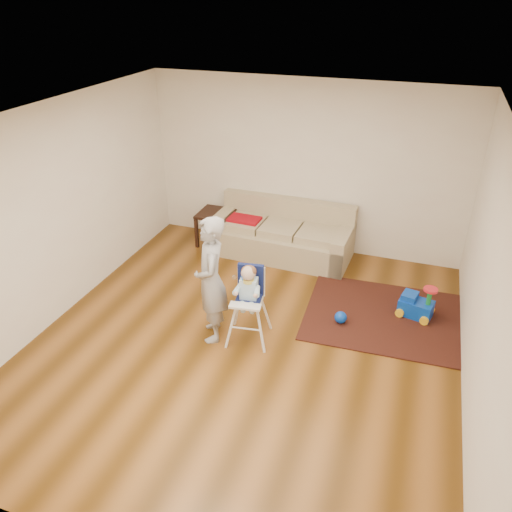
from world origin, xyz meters
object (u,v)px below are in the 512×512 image
(side_table, at_px, (217,228))
(high_chair, at_px, (249,305))
(sofa, at_px, (281,231))
(toy_ball, at_px, (341,317))
(adult, at_px, (211,280))
(ride_on_toy, at_px, (417,300))

(side_table, relative_size, high_chair, 0.54)
(sofa, relative_size, toy_ball, 14.07)
(adult, bearing_deg, toy_ball, 92.58)
(sofa, bearing_deg, ride_on_toy, -23.37)
(toy_ball, xyz_separation_m, high_chair, (-1.02, -0.66, 0.40))
(high_chair, bearing_deg, toy_ball, 24.92)
(side_table, height_order, high_chair, high_chair)
(sofa, height_order, high_chair, high_chair)
(sofa, xyz_separation_m, toy_ball, (1.27, -1.54, -0.33))
(ride_on_toy, bearing_deg, sofa, 167.31)
(side_table, bearing_deg, toy_ball, -33.36)
(side_table, bearing_deg, sofa, -2.32)
(toy_ball, distance_m, high_chair, 1.28)
(high_chair, bearing_deg, sofa, 88.34)
(side_table, relative_size, ride_on_toy, 1.21)
(ride_on_toy, xyz_separation_m, toy_ball, (-0.90, -0.49, -0.15))
(ride_on_toy, relative_size, toy_ball, 2.91)
(side_table, xyz_separation_m, adult, (0.95, -2.34, 0.52))
(ride_on_toy, height_order, adult, adult)
(sofa, bearing_deg, adult, -92.14)
(side_table, bearing_deg, high_chair, -58.26)
(side_table, xyz_separation_m, high_chair, (1.39, -2.25, 0.22))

